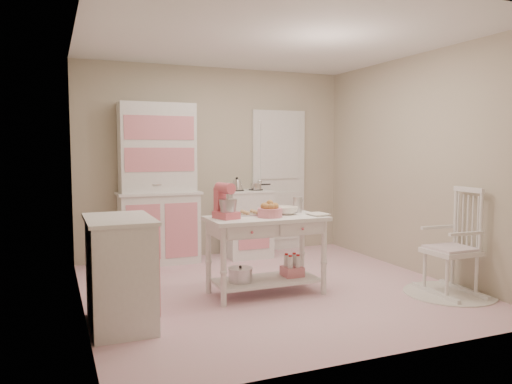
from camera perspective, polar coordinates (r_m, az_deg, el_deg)
room_shell at (r=5.21m, az=1.85°, el=6.73°), size 3.84×3.84×2.62m
door at (r=7.32m, az=2.59°, el=1.31°), size 0.82×0.05×2.04m
hutch at (r=6.55m, az=-11.09°, el=0.97°), size 1.06×0.50×2.08m
stove at (r=6.90m, az=-1.10°, el=-3.58°), size 0.62×0.57×0.92m
base_cabinet at (r=4.38m, az=-15.26°, el=-8.79°), size 0.54×0.84×0.92m
lace_rug at (r=5.60m, az=21.22°, el=-10.73°), size 0.92×0.92×0.01m
rocking_chair at (r=5.48m, az=21.40°, el=-5.23°), size 0.52×0.75×1.10m
work_table at (r=5.14m, az=1.15°, el=-7.25°), size 1.20×0.60×0.80m
stand_mixer at (r=4.92m, az=-3.43°, el=-1.08°), size 0.27×0.32×0.34m
cookie_tray at (r=5.18m, az=-1.17°, el=-2.57°), size 0.34×0.24×0.02m
bread_basket at (r=5.03m, az=1.59°, el=-2.38°), size 0.25×0.25×0.09m
mixing_bowl at (r=5.24m, az=3.41°, el=-2.13°), size 0.26×0.26×0.08m
metal_pitcher at (r=5.39m, az=4.77°, el=-1.46°), size 0.10×0.10×0.17m
recipe_book at (r=5.16m, az=6.28°, el=-2.60°), size 0.18×0.24×0.02m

